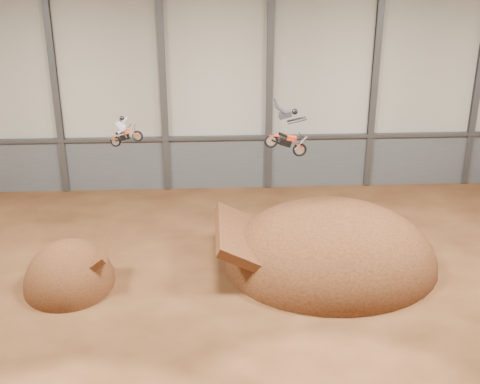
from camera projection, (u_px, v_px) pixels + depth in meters
name	position (u px, v px, depth m)	size (l,w,h in m)	color
floor	(224.00, 315.00, 31.12)	(40.00, 40.00, 0.00)	#462512
back_wall	(216.00, 85.00, 41.95)	(40.00, 0.10, 14.00)	beige
ceiling	(220.00, 7.00, 25.42)	(40.00, 40.00, 0.00)	black
lower_band_back	(218.00, 163.00, 44.00)	(39.80, 0.18, 3.50)	#53565A
steel_rail	(217.00, 138.00, 43.13)	(39.80, 0.35, 0.20)	#47494F
steel_column_1	(55.00, 87.00, 41.34)	(0.40, 0.36, 13.90)	#47494F
steel_column_2	(163.00, 86.00, 41.63)	(0.40, 0.36, 13.90)	#47494F
steel_column_3	(270.00, 85.00, 41.92)	(0.40, 0.36, 13.90)	#47494F
steel_column_4	(375.00, 84.00, 42.21)	(0.40, 0.36, 13.90)	#47494F
steel_column_5	(478.00, 82.00, 42.50)	(0.40, 0.36, 13.90)	#47494F
takeoff_ramp	(70.00, 284.00, 33.56)	(4.48, 5.17, 4.48)	#3D1E0F
landing_ramp	(330.00, 264.00, 35.41)	(11.23, 9.94, 6.48)	#3D1E0F
fmx_rider_a	(127.00, 129.00, 33.98)	(1.80, 0.68, 1.63)	#EF4721
fmx_rider_b	(284.00, 127.00, 32.37)	(2.92, 0.83, 2.50)	red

